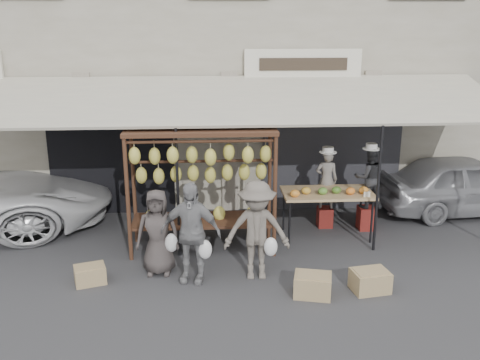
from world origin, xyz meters
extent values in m
plane|color=#2D2D30|center=(0.00, 0.00, 0.00)|extent=(90.00, 90.00, 0.00)
cube|color=#AFA898|center=(0.00, 6.50, 3.50)|extent=(24.00, 6.00, 7.00)
cube|color=#232328|center=(2.20, 3.46, 1.25)|extent=(3.00, 0.10, 2.50)
cube|color=black|center=(-2.50, 3.46, 1.25)|extent=(2.60, 0.10, 2.50)
cube|color=silver|center=(1.50, 3.40, 3.15)|extent=(2.40, 0.10, 0.60)
cube|color=beige|center=(0.00, 2.30, 2.60)|extent=(10.00, 2.34, 0.63)
cylinder|color=black|center=(-1.00, 1.15, 1.15)|extent=(0.05, 0.05, 2.30)
cylinder|color=black|center=(2.50, 1.15, 1.15)|extent=(0.05, 0.05, 2.30)
cylinder|color=#452617|center=(-1.84, 1.02, 1.10)|extent=(0.07, 0.07, 2.20)
cylinder|color=#452617|center=(0.66, 1.02, 1.10)|extent=(0.07, 0.07, 2.20)
cylinder|color=#452617|center=(-1.84, 1.82, 1.10)|extent=(0.07, 0.07, 2.20)
cylinder|color=#452617|center=(0.66, 1.82, 1.10)|extent=(0.07, 0.07, 2.20)
cube|color=#452617|center=(-0.59, 1.42, 2.20)|extent=(2.60, 0.90, 0.07)
cylinder|color=#452617|center=(-0.59, 1.07, 2.08)|extent=(2.50, 0.05, 0.05)
cylinder|color=#452617|center=(-0.59, 1.77, 2.08)|extent=(2.50, 0.05, 0.05)
cylinder|color=#452617|center=(-0.59, 1.42, 1.65)|extent=(2.50, 0.05, 0.05)
cube|color=#452617|center=(-0.59, 1.42, 0.55)|extent=(2.50, 0.80, 0.05)
ellipsoid|color=#D5C455|center=(-1.69, 1.07, 1.86)|extent=(0.20, 0.18, 0.30)
ellipsoid|color=#D5C455|center=(-1.37, 1.22, 1.80)|extent=(0.20, 0.18, 0.30)
ellipsoid|color=#D5C455|center=(-1.06, 1.07, 1.85)|extent=(0.20, 0.18, 0.30)
ellipsoid|color=#D5C455|center=(-0.75, 1.22, 1.82)|extent=(0.20, 0.18, 0.30)
ellipsoid|color=#D5C455|center=(-0.43, 1.07, 1.81)|extent=(0.20, 0.18, 0.30)
ellipsoid|color=#D5C455|center=(-0.12, 1.22, 1.86)|extent=(0.20, 0.18, 0.30)
ellipsoid|color=#D5C455|center=(0.20, 1.07, 1.84)|extent=(0.20, 0.18, 0.30)
ellipsoid|color=#D5C455|center=(0.51, 1.22, 1.82)|extent=(0.20, 0.18, 0.30)
ellipsoid|color=#D5C455|center=(-1.64, 1.42, 1.41)|extent=(0.20, 0.18, 0.30)
ellipsoid|color=#D5C455|center=(-1.34, 1.42, 1.39)|extent=(0.20, 0.18, 0.30)
ellipsoid|color=#D5C455|center=(-1.04, 1.42, 1.42)|extent=(0.20, 0.18, 0.30)
ellipsoid|color=#D5C455|center=(-0.74, 1.42, 1.44)|extent=(0.20, 0.18, 0.30)
ellipsoid|color=#D5C455|center=(-0.44, 1.42, 1.40)|extent=(0.20, 0.18, 0.30)
ellipsoid|color=#D5C455|center=(-0.14, 1.42, 1.44)|extent=(0.20, 0.18, 0.30)
ellipsoid|color=#D5C455|center=(0.16, 1.42, 1.44)|extent=(0.20, 0.18, 0.30)
ellipsoid|color=#D5C455|center=(0.46, 1.42, 1.45)|extent=(0.20, 0.18, 0.30)
cube|color=tan|center=(1.77, 1.85, 0.88)|extent=(1.70, 0.90, 0.05)
cylinder|color=black|center=(1.00, 1.48, 0.42)|extent=(0.04, 0.04, 0.85)
cylinder|color=black|center=(2.54, 1.48, 0.42)|extent=(0.04, 0.04, 0.85)
cylinder|color=black|center=(1.00, 2.22, 0.42)|extent=(0.04, 0.04, 0.85)
cylinder|color=black|center=(2.54, 2.22, 0.42)|extent=(0.04, 0.04, 0.85)
ellipsoid|color=orange|center=(1.10, 1.58, 0.97)|extent=(0.18, 0.14, 0.14)
ellipsoid|color=gold|center=(1.34, 1.73, 0.97)|extent=(0.18, 0.14, 0.14)
ellipsoid|color=#598C33|center=(1.64, 1.69, 0.97)|extent=(0.18, 0.14, 0.14)
ellipsoid|color=#477226|center=(1.91, 1.73, 0.97)|extent=(0.18, 0.14, 0.14)
ellipsoid|color=orange|center=(2.16, 1.66, 0.97)|extent=(0.18, 0.14, 0.14)
ellipsoid|color=orange|center=(2.41, 1.69, 0.97)|extent=(0.18, 0.14, 0.14)
imported|color=gray|center=(1.86, 2.35, 0.99)|extent=(0.47, 0.36, 1.17)
imported|color=#292A2D|center=(2.66, 2.17, 1.07)|extent=(0.59, 0.47, 1.21)
imported|color=#403938|center=(-1.31, 0.48, 0.72)|extent=(0.72, 0.49, 1.44)
imported|color=gray|center=(-0.76, 0.19, 0.82)|extent=(1.03, 0.61, 1.64)
imported|color=#675F56|center=(0.28, 0.22, 0.81)|extent=(1.07, 0.64, 1.63)
cube|color=maroon|center=(1.86, 2.35, 0.20)|extent=(0.35, 0.35, 0.40)
cube|color=maroon|center=(2.66, 2.17, 0.23)|extent=(0.42, 0.42, 0.46)
cube|color=tan|center=(1.07, -0.42, 0.17)|extent=(0.63, 0.54, 0.33)
cube|color=tan|center=(1.98, -0.34, 0.16)|extent=(0.61, 0.50, 0.33)
cube|color=tan|center=(-2.37, 0.19, 0.14)|extent=(0.56, 0.48, 0.28)
imported|color=gray|center=(5.04, 2.98, 0.64)|extent=(3.85, 1.78, 1.28)
camera|label=1|loc=(-0.48, -7.62, 4.02)|focal=40.00mm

